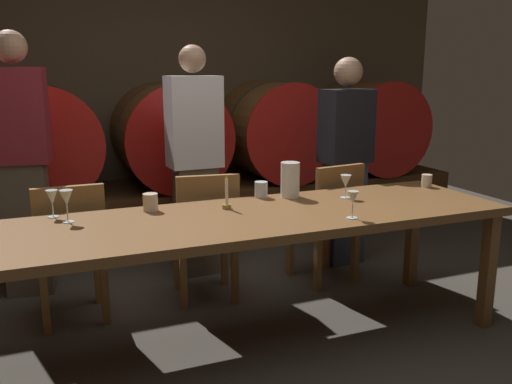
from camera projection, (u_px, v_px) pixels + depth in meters
The scene contains 23 objects.
ground_plane at pixel (276, 360), 2.94m from camera, with size 8.07×8.07×0.00m, color #3F3A33.
back_wall at pixel (152, 86), 5.25m from camera, with size 6.21×0.24×2.73m, color brown.
barrel_shelf at pixel (170, 212), 5.00m from camera, with size 5.59×0.90×0.50m, color #4C2D16.
wine_barrel_left at pixel (40, 141), 4.46m from camera, with size 0.92×0.94×0.92m.
wine_barrel_center at pixel (169, 135), 4.85m from camera, with size 0.92×0.94×0.92m.
wine_barrel_right at pixel (274, 130), 5.23m from camera, with size 0.92×0.94×0.92m.
wine_barrel_far_right at pixel (366, 126), 5.62m from camera, with size 0.92×0.94×0.92m.
dining_table at pixel (247, 226), 2.99m from camera, with size 2.97×0.83×0.75m.
chair_left at pixel (71, 247), 3.28m from camera, with size 0.40×0.40×0.88m.
chair_center at pixel (206, 231), 3.60m from camera, with size 0.45×0.45×0.88m.
chair_right at pixel (330, 217), 3.93m from camera, with size 0.45×0.45×0.88m.
guest_left at pixel (21, 163), 3.65m from camera, with size 0.41×0.30×1.77m.
guest_center at pixel (195, 161), 4.02m from camera, with size 0.39×0.25×1.70m.
guest_right at pixel (345, 160), 4.27m from camera, with size 0.40×0.27×1.62m.
candle_center at pixel (227, 199), 3.10m from camera, with size 0.05×0.05×0.20m.
pitcher at pixel (290, 180), 3.37m from camera, with size 0.12×0.12×0.22m.
wine_glass_far_left at pixel (52, 198), 2.91m from camera, with size 0.06×0.06×0.15m.
wine_glass_center_left at pixel (66, 199), 2.81m from camera, with size 0.07×0.07×0.17m.
wine_glass_center_right at pixel (353, 199), 2.89m from camera, with size 0.06×0.06×0.15m.
wine_glass_far_right at pixel (346, 182), 3.35m from camera, with size 0.07×0.07×0.14m.
cup_left at pixel (150, 202), 3.05m from camera, with size 0.08×0.08×0.10m, color beige.
cup_center at pixel (261, 190), 3.38m from camera, with size 0.08×0.08×0.10m, color silver.
cup_right at pixel (427, 181), 3.68m from camera, with size 0.07×0.07×0.08m, color beige.
Camera 1 is at (-1.11, -2.43, 1.53)m, focal length 38.42 mm.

